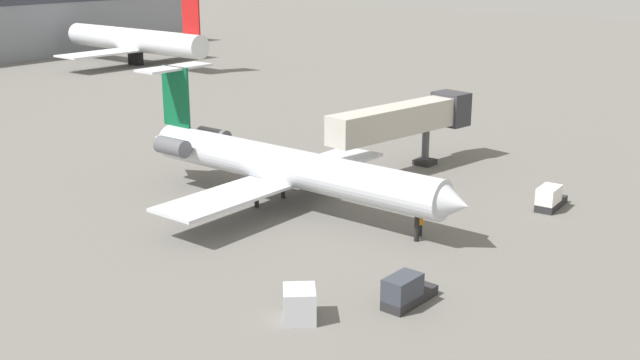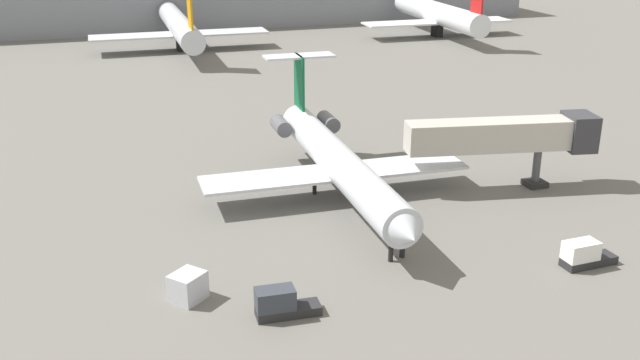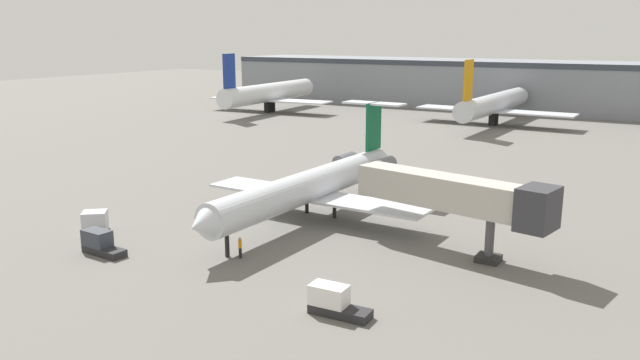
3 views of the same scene
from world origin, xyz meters
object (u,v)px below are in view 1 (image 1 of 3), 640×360
jet_bridge (409,119)px  regional_jet (281,165)px  cargo_container_uld (299,304)px  parked_airliner_centre (135,41)px  ground_crew_marshaller (420,225)px  baggage_tug_trailing (406,292)px  baggage_tug_lead (550,199)px

jet_bridge → regional_jet: bearing=170.0°
cargo_container_uld → parked_airliner_centre: bearing=54.2°
regional_jet → ground_crew_marshaller: 12.61m
baggage_tug_trailing → ground_crew_marshaller: bearing=25.4°
regional_jet → baggage_tug_lead: bearing=-55.6°
ground_crew_marshaller → parked_airliner_centre: parked_airliner_centre is taller
cargo_container_uld → parked_airliner_centre: size_ratio=0.08×
regional_jet → baggage_tug_trailing: regional_jet is taller
jet_bridge → baggage_tug_trailing: size_ratio=4.17×
regional_jet → jet_bridge: 15.67m
ground_crew_marshaller → baggage_tug_trailing: bearing=-154.6°
regional_jet → parked_airliner_centre: parked_airliner_centre is taller
baggage_tug_lead → regional_jet: bearing=124.4°
baggage_tug_trailing → jet_bridge: bearing=30.1°
jet_bridge → baggage_tug_trailing: 29.35m
baggage_tug_lead → parked_airliner_centre: parked_airliner_centre is taller
regional_jet → baggage_tug_trailing: bearing=-119.6°
jet_bridge → parked_airliner_centre: (30.93, 74.04, -0.53)m
jet_bridge → baggage_tug_trailing: bearing=-149.9°
parked_airliner_centre → jet_bridge: bearing=-112.7°
ground_crew_marshaller → baggage_tug_lead: (11.46, -5.26, -0.02)m
parked_airliner_centre → baggage_tug_trailing: bearing=-122.3°
baggage_tug_lead → jet_bridge: bearing=77.4°
regional_jet → parked_airliner_centre: size_ratio=0.92×
cargo_container_uld → regional_jet: bearing=42.1°
ground_crew_marshaller → baggage_tug_trailing: (-10.39, -4.92, -0.02)m
cargo_container_uld → parked_airliner_centre: parked_airliner_centre is taller
cargo_container_uld → ground_crew_marshaller: bearing=4.2°
regional_jet → parked_airliner_centre: 85.06m
cargo_container_uld → baggage_tug_lead: bearing=-8.7°
jet_bridge → ground_crew_marshaller: size_ratio=10.05×
parked_airliner_centre → ground_crew_marshaller: bearing=-118.6°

